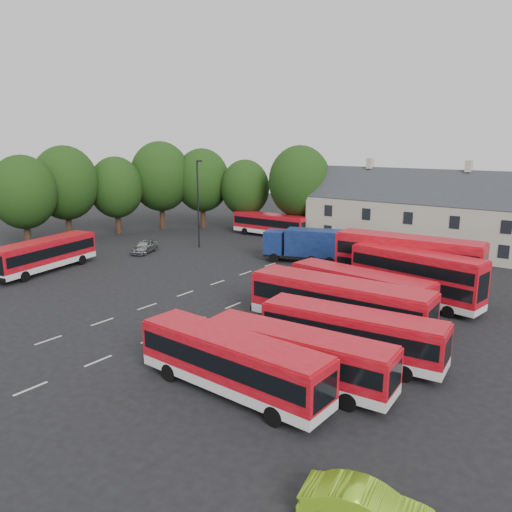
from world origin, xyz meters
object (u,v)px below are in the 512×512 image
object	(u,v)px
silver_car	(145,247)
lime_car	(367,509)
box_truck	(304,244)
bus_row_a	(232,359)
bus_west	(45,253)
bus_dd_south	(416,274)
lamppost	(198,202)

from	to	relation	value
silver_car	lime_car	size ratio (longest dim) A/B	0.95
box_truck	lime_car	size ratio (longest dim) A/B	1.90
bus_row_a	bus_west	world-z (taller)	bus_west
bus_dd_south	box_truck	world-z (taller)	bus_dd_south
bus_west	lime_car	bearing A→B (deg)	-119.29
silver_car	lamppost	distance (m)	7.86
bus_row_a	lamppost	world-z (taller)	lamppost
bus_row_a	box_truck	xyz separation A→B (m)	(-11.27, 25.26, 0.12)
silver_car	lamppost	size ratio (longest dim) A/B	0.41
lime_car	bus_row_a	bearing A→B (deg)	52.97
bus_west	bus_row_a	bearing A→B (deg)	-116.67
bus_row_a	silver_car	distance (m)	33.18
bus_row_a	lamppost	bearing A→B (deg)	137.46
bus_dd_south	lime_car	distance (m)	23.91
lamppost	bus_west	bearing A→B (deg)	-104.09
bus_dd_south	lamppost	xyz separation A→B (m)	(-27.06, 5.44, 2.97)
bus_row_a	lime_car	distance (m)	9.97
bus_dd_south	box_truck	bearing A→B (deg)	163.42
lime_car	silver_car	bearing A→B (deg)	46.29
box_truck	lamppost	size ratio (longest dim) A/B	0.81
silver_car	lamppost	bearing A→B (deg)	41.12
bus_row_a	bus_west	bearing A→B (deg)	167.23
bus_west	lime_car	world-z (taller)	bus_west
bus_dd_south	bus_west	bearing A→B (deg)	-151.28
bus_dd_south	box_truck	xyz separation A→B (m)	(-13.67, 6.55, -0.43)
box_truck	lamppost	world-z (taller)	lamppost
box_truck	silver_car	xyz separation A→B (m)	(-16.27, -6.78, -1.20)
bus_west	lamppost	size ratio (longest dim) A/B	1.11
bus_dd_south	silver_car	size ratio (longest dim) A/B	2.51
bus_row_a	bus_dd_south	bearing A→B (deg)	84.56
box_truck	lamppost	bearing A→B (deg)	165.22
bus_dd_south	lime_car	size ratio (longest dim) A/B	2.40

